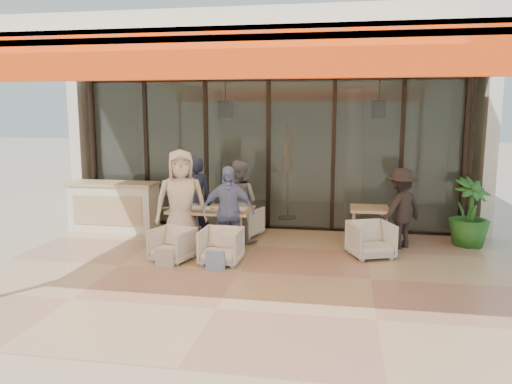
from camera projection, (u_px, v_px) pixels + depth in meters
ground at (240, 273)px, 7.81m from camera, size 70.00×70.00×0.00m
terrace_floor at (240, 273)px, 7.81m from camera, size 8.00×6.00×0.01m
terrace_structure at (235, 58)px, 7.03m from camera, size 8.00×6.00×3.40m
glass_storefront at (268, 155)px, 10.47m from camera, size 8.08×0.10×3.20m
interior_block at (282, 122)px, 12.62m from camera, size 9.05×3.62×3.52m
host_counter at (114, 206)px, 10.50m from camera, size 1.85×0.65×1.04m
dining_table at (211, 211)px, 9.17m from camera, size 1.50×0.90×0.93m
chair_far_left at (203, 219)px, 10.22m from camera, size 0.77×0.74×0.66m
chair_far_right at (244, 220)px, 10.08m from camera, size 0.81×0.79×0.67m
chair_near_left at (173, 243)px, 8.37m from camera, size 0.76×0.73×0.64m
chair_near_right at (221, 245)px, 8.23m from camera, size 0.67×0.63×0.67m
diner_navy at (196, 199)px, 9.65m from camera, size 0.69×0.55×1.65m
diner_grey at (238, 202)px, 9.51m from camera, size 0.91×0.80×1.59m
diner_cream at (181, 202)px, 8.76m from camera, size 1.06×0.88×1.86m
diner_periwinkle at (228, 211)px, 8.64m from camera, size 0.99×0.58×1.58m
tote_bag_cream at (164, 259)px, 8.01m from camera, size 0.30×0.10×0.34m
tote_bag_blue at (215, 261)px, 7.87m from camera, size 0.30×0.10×0.34m
side_table at (369, 213)px, 9.26m from camera, size 0.70×0.70×0.74m
side_chair at (371, 238)px, 8.58m from camera, size 0.86×0.84×0.70m
standing_woman at (401, 209)px, 9.08m from camera, size 1.09×1.06×1.50m
potted_palm at (470, 213)px, 9.24m from camera, size 1.01×1.01×1.29m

